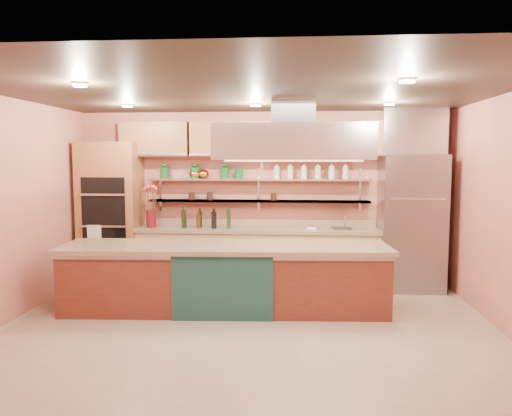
# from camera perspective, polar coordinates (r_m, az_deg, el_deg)

# --- Properties ---
(floor) EXTENTS (6.00, 5.00, 0.02)m
(floor) POSITION_cam_1_polar(r_m,az_deg,el_deg) (6.09, -0.97, -14.01)
(floor) COLOR gray
(floor) RESTS_ON ground
(ceiling) EXTENTS (6.00, 5.00, 0.02)m
(ceiling) POSITION_cam_1_polar(r_m,az_deg,el_deg) (5.78, -1.01, 13.20)
(ceiling) COLOR black
(ceiling) RESTS_ON wall_back
(wall_back) EXTENTS (6.00, 0.04, 2.80)m
(wall_back) POSITION_cam_1_polar(r_m,az_deg,el_deg) (8.25, 0.67, 1.22)
(wall_back) COLOR #B76656
(wall_back) RESTS_ON floor
(wall_front) EXTENTS (6.00, 0.04, 2.80)m
(wall_front) POSITION_cam_1_polar(r_m,az_deg,el_deg) (3.32, -5.14, -5.54)
(wall_front) COLOR #B76656
(wall_front) RESTS_ON floor
(wall_left) EXTENTS (0.04, 5.00, 2.80)m
(wall_left) POSITION_cam_1_polar(r_m,az_deg,el_deg) (6.75, -27.24, -0.41)
(wall_left) COLOR #B76656
(wall_left) RESTS_ON floor
(oven_stack) EXTENTS (0.95, 0.64, 2.30)m
(oven_stack) POSITION_cam_1_polar(r_m,az_deg,el_deg) (8.49, -16.23, -0.58)
(oven_stack) COLOR brown
(oven_stack) RESTS_ON floor
(refrigerator) EXTENTS (0.95, 0.72, 2.10)m
(refrigerator) POSITION_cam_1_polar(r_m,az_deg,el_deg) (8.11, 17.29, -1.60)
(refrigerator) COLOR gray
(refrigerator) RESTS_ON floor
(back_counter) EXTENTS (3.84, 0.64, 0.93)m
(back_counter) POSITION_cam_1_polar(r_m,az_deg,el_deg) (8.09, 0.16, -5.56)
(back_counter) COLOR tan
(back_counter) RESTS_ON floor
(wall_shelf_lower) EXTENTS (3.60, 0.26, 0.03)m
(wall_shelf_lower) POSITION_cam_1_polar(r_m,az_deg,el_deg) (8.13, 0.26, 0.80)
(wall_shelf_lower) COLOR silver
(wall_shelf_lower) RESTS_ON wall_back
(wall_shelf_upper) EXTENTS (3.60, 0.26, 0.03)m
(wall_shelf_upper) POSITION_cam_1_polar(r_m,az_deg,el_deg) (8.11, 0.26, 3.27)
(wall_shelf_upper) COLOR silver
(wall_shelf_upper) RESTS_ON wall_back
(upper_cabinets) EXTENTS (4.60, 0.36, 0.55)m
(upper_cabinets) POSITION_cam_1_polar(r_m,az_deg,el_deg) (8.05, 0.59, 7.88)
(upper_cabinets) COLOR brown
(upper_cabinets) RESTS_ON wall_back
(range_hood) EXTENTS (2.00, 1.00, 0.45)m
(range_hood) POSITION_cam_1_polar(r_m,az_deg,el_deg) (6.54, 4.28, 7.48)
(range_hood) COLOR silver
(range_hood) RESTS_ON ceiling
(ceiling_downlights) EXTENTS (4.00, 2.80, 0.02)m
(ceiling_downlights) POSITION_cam_1_polar(r_m,az_deg,el_deg) (5.98, -0.83, 12.67)
(ceiling_downlights) COLOR #FFE5A5
(ceiling_downlights) RESTS_ON ceiling
(island) EXTENTS (4.31, 1.15, 0.89)m
(island) POSITION_cam_1_polar(r_m,az_deg,el_deg) (6.79, -3.52, -7.93)
(island) COLOR maroon
(island) RESTS_ON floor
(flower_vase) EXTENTS (0.16, 0.16, 0.28)m
(flower_vase) POSITION_cam_1_polar(r_m,az_deg,el_deg) (8.25, -11.92, -1.19)
(flower_vase) COLOR #5C0D15
(flower_vase) RESTS_ON back_counter
(oil_bottle_cluster) EXTENTS (0.88, 0.41, 0.27)m
(oil_bottle_cluster) POSITION_cam_1_polar(r_m,az_deg,el_deg) (8.04, -5.67, -1.31)
(oil_bottle_cluster) COLOR black
(oil_bottle_cluster) RESTS_ON back_counter
(kitchen_scale) EXTENTS (0.18, 0.16, 0.08)m
(kitchen_scale) POSITION_cam_1_polar(r_m,az_deg,el_deg) (7.94, 6.38, -2.11)
(kitchen_scale) COLOR beige
(kitchen_scale) RESTS_ON back_counter
(bar_faucet) EXTENTS (0.03, 0.03, 0.22)m
(bar_faucet) POSITION_cam_1_polar(r_m,az_deg,el_deg) (8.06, 10.14, -1.56)
(bar_faucet) COLOR white
(bar_faucet) RESTS_ON back_counter
(copper_kettle) EXTENTS (0.20, 0.20, 0.15)m
(copper_kettle) POSITION_cam_1_polar(r_m,az_deg,el_deg) (8.22, -6.05, 3.90)
(copper_kettle) COLOR #B45F29
(copper_kettle) RESTS_ON wall_shelf_upper
(green_canister) EXTENTS (0.14, 0.14, 0.16)m
(green_canister) POSITION_cam_1_polar(r_m,az_deg,el_deg) (8.13, -1.98, 3.95)
(green_canister) COLOR #0F4917
(green_canister) RESTS_ON wall_shelf_upper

